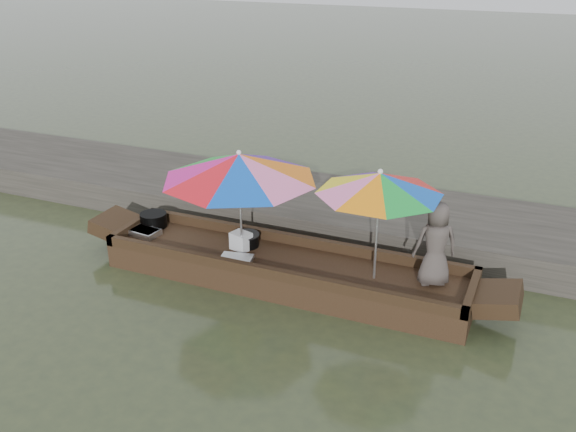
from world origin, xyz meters
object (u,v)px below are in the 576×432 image
at_px(tray_scallop, 236,259).
at_px(umbrella_stern, 377,226).
at_px(boat_hull, 285,271).
at_px(charcoal_grill, 246,240).
at_px(vendor, 436,244).
at_px(supply_bag, 241,241).
at_px(cooking_pot, 154,220).
at_px(tray_crayfish, 144,232).
at_px(umbrella_bow, 240,203).

xyz_separation_m(tray_scallop, umbrella_stern, (1.94, 0.29, 0.74)).
distance_m(boat_hull, charcoal_grill, 0.80).
distance_m(vendor, umbrella_stern, 0.79).
height_order(supply_bag, umbrella_stern, umbrella_stern).
bearing_deg(cooking_pot, tray_crayfish, -81.46).
bearing_deg(tray_scallop, supply_bag, 106.28).
distance_m(cooking_pot, tray_crayfish, 0.34).
height_order(tray_crayfish, vendor, vendor).
bearing_deg(vendor, tray_crayfish, -23.82).
distance_m(tray_scallop, supply_bag, 0.40).
bearing_deg(umbrella_bow, charcoal_grill, 99.36).
distance_m(charcoal_grill, umbrella_stern, 2.15).
xyz_separation_m(cooking_pot, charcoal_grill, (1.67, -0.06, -0.02)).
bearing_deg(boat_hull, tray_crayfish, -178.45).
height_order(tray_scallop, umbrella_stern, umbrella_stern).
xyz_separation_m(vendor, umbrella_stern, (-0.75, -0.16, 0.19)).
distance_m(tray_crayfish, umbrella_bow, 1.81).
xyz_separation_m(boat_hull, umbrella_stern, (1.30, 0.00, 0.95)).
xyz_separation_m(tray_crayfish, tray_scallop, (1.71, -0.23, -0.01)).
distance_m(boat_hull, tray_scallop, 0.73).
bearing_deg(charcoal_grill, umbrella_bow, -80.64).
xyz_separation_m(cooking_pot, umbrella_bow, (1.70, -0.27, 0.66)).
xyz_separation_m(charcoal_grill, supply_bag, (-0.02, -0.13, 0.04)).
xyz_separation_m(cooking_pot, tray_crayfish, (0.05, -0.33, -0.07)).
bearing_deg(umbrella_bow, tray_scallop, -79.11).
bearing_deg(charcoal_grill, tray_crayfish, -170.32).
height_order(vendor, umbrella_bow, umbrella_bow).
distance_m(boat_hull, umbrella_bow, 1.17).
xyz_separation_m(vendor, umbrella_bow, (-2.74, -0.16, 0.19)).
distance_m(boat_hull, tray_crayfish, 2.35).
bearing_deg(supply_bag, charcoal_grill, 81.77).
bearing_deg(boat_hull, charcoal_grill, 163.67).
height_order(boat_hull, umbrella_bow, umbrella_bow).
xyz_separation_m(tray_crayfish, charcoal_grill, (1.62, 0.28, 0.04)).
bearing_deg(supply_bag, tray_scallop, -73.72).
bearing_deg(tray_scallop, vendor, 9.60).
relative_size(boat_hull, vendor, 4.53).
height_order(cooking_pot, supply_bag, supply_bag).
xyz_separation_m(boat_hull, supply_bag, (-0.74, 0.08, 0.30)).
distance_m(tray_scallop, charcoal_grill, 0.51).
xyz_separation_m(tray_scallop, charcoal_grill, (-0.09, 0.50, 0.06)).
distance_m(boat_hull, cooking_pot, 2.42).
distance_m(boat_hull, umbrella_stern, 1.61).
relative_size(umbrella_bow, umbrella_stern, 1.34).
height_order(boat_hull, charcoal_grill, charcoal_grill).
distance_m(cooking_pot, charcoal_grill, 1.67).
bearing_deg(tray_scallop, tray_crayfish, 172.43).
height_order(cooking_pot, tray_crayfish, cooking_pot).
distance_m(charcoal_grill, vendor, 2.82).
bearing_deg(cooking_pot, charcoal_grill, -1.97).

